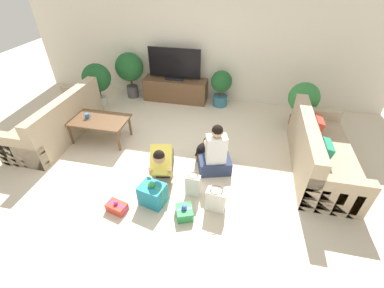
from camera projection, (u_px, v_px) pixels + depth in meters
ground_plane at (173, 161)px, 4.56m from camera, size 16.00×16.00×0.00m
wall_back at (202, 45)px, 5.85m from camera, size 8.40×0.06×2.60m
sofa_left at (58, 122)px, 5.04m from camera, size 0.85×2.07×0.86m
sofa_right at (319, 153)px, 4.25m from camera, size 0.85×2.07×0.86m
coffee_table at (99, 121)px, 4.86m from camera, size 1.10×0.64×0.46m
tv_console at (175, 90)px, 6.33m from camera, size 1.54×0.46×0.54m
tv at (174, 66)px, 5.97m from camera, size 1.24×0.20×0.74m
potted_plant_corner_right at (303, 100)px, 5.21m from camera, size 0.61×0.61×0.94m
potted_plant_corner_left at (97, 79)px, 5.90m from camera, size 0.64×0.64×1.00m
potted_plant_back_right at (221, 85)px, 5.95m from camera, size 0.49×0.49×0.85m
potted_plant_back_left at (130, 69)px, 6.21m from camera, size 0.67×0.67×1.11m
person_kneeling at (162, 162)px, 4.05m from camera, size 0.46×0.79×0.75m
person_sitting at (215, 155)px, 4.17m from camera, size 0.62×0.58×0.92m
dog at (204, 147)px, 4.48m from camera, size 0.28×0.49×0.37m
gift_box_a at (184, 212)px, 3.56m from camera, size 0.30×0.32×0.21m
gift_box_b at (117, 207)px, 3.64m from camera, size 0.32×0.24×0.18m
gift_box_c at (153, 194)px, 3.71m from camera, size 0.40×0.36×0.40m
gift_bag_a at (216, 200)px, 3.60m from camera, size 0.29×0.19×0.38m
gift_bag_b at (193, 185)px, 3.82m from camera, size 0.22×0.15×0.39m
mug at (87, 116)px, 4.85m from camera, size 0.12×0.08×0.09m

